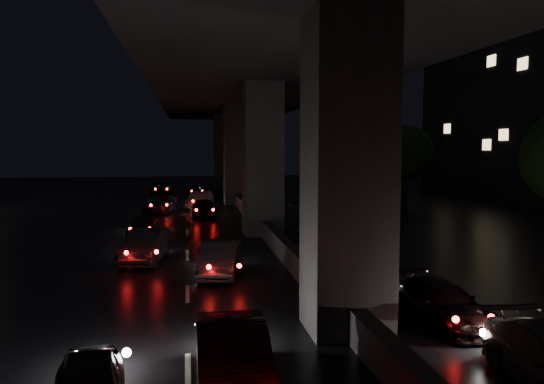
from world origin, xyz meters
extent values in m
plane|color=black|center=(0.00, 0.00, 0.00)|extent=(120.00, 120.00, 0.00)
cube|color=#303032|center=(0.00, -10.00, 4.00)|extent=(2.00, 2.00, 8.00)
cube|color=#303032|center=(0.00, 5.00, 4.00)|extent=(2.00, 2.00, 8.00)
cube|color=#303032|center=(0.00, 20.00, 4.00)|extent=(2.00, 2.00, 8.00)
cube|color=#303032|center=(0.00, 35.00, 4.00)|extent=(2.00, 2.00, 8.00)
cube|color=black|center=(0.00, 5.00, 8.75)|extent=(12.00, 80.00, 1.50)
cube|color=#303032|center=(-5.80, 5.00, 10.00)|extent=(0.40, 80.00, 1.00)
cube|color=#303032|center=(5.80, 5.00, 10.00)|extent=(0.40, 80.00, 1.00)
cube|color=#303032|center=(0.00, 5.00, 0.42)|extent=(0.45, 70.00, 0.85)
cube|color=black|center=(27.00, 20.00, 7.50)|extent=(12.00, 22.00, 15.00)
cylinder|color=black|center=(11.00, 12.00, 1.40)|extent=(0.44, 0.44, 2.80)
sphere|color=black|center=(11.00, 12.00, 4.22)|extent=(3.80, 3.80, 3.80)
cylinder|color=black|center=(11.00, 28.00, 1.40)|extent=(0.44, 0.44, 2.80)
sphere|color=black|center=(11.00, 28.00, 4.22)|extent=(3.80, 3.80, 3.80)
cylinder|color=#2D2D33|center=(11.50, 18.00, 4.50)|extent=(0.18, 0.18, 9.00)
cube|color=#2D2D33|center=(10.40, 18.00, 8.90)|extent=(2.40, 0.10, 0.10)
sphere|color=#FFA132|center=(9.30, 18.00, 8.70)|extent=(0.44, 0.44, 0.44)
imported|color=black|center=(-3.15, -12.83, 0.65)|extent=(1.39, 3.93, 1.29)
imported|color=black|center=(2.67, -9.87, 0.54)|extent=(1.91, 3.88, 1.09)
imported|color=black|center=(-5.67, -0.99, 0.65)|extent=(2.05, 4.14, 1.30)
imported|color=#242326|center=(-2.79, -3.67, 0.60)|extent=(1.96, 3.84, 1.21)
imported|color=black|center=(-6.28, 5.21, 0.55)|extent=(1.74, 3.37, 1.10)
imported|color=black|center=(-5.86, 15.08, 0.62)|extent=(2.73, 4.59, 1.25)
imported|color=black|center=(-2.91, 11.90, 0.62)|extent=(1.61, 3.70, 1.24)
imported|color=#5A544E|center=(-3.04, 17.32, 0.63)|extent=(2.27, 4.05, 1.26)
imported|color=black|center=(-3.11, 26.50, 0.56)|extent=(2.30, 4.19, 1.11)
imported|color=black|center=(-6.33, 28.50, 0.63)|extent=(2.25, 4.61, 1.26)
camera|label=1|loc=(-3.96, -22.77, 4.71)|focal=35.00mm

